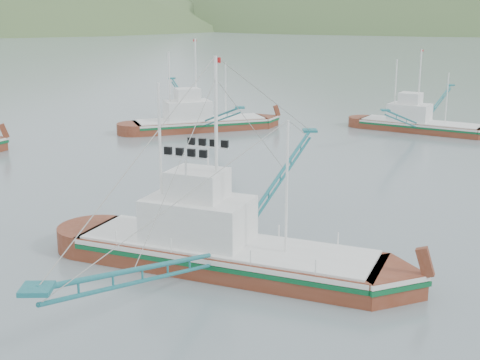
{
  "coord_description": "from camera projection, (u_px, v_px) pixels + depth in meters",
  "views": [
    {
      "loc": [
        -0.63,
        -33.33,
        13.53
      ],
      "look_at": [
        0.0,
        6.0,
        3.2
      ],
      "focal_mm": 50.0,
      "sensor_mm": 36.0,
      "label": 1
    }
  ],
  "objects": [
    {
      "name": "main_boat",
      "position": [
        224.0,
        224.0,
        34.81
      ],
      "size": [
        16.71,
        28.19,
        11.98
      ],
      "rotation": [
        0.0,
        0.0,
        -0.41
      ],
      "color": "maroon",
      "rests_on": "ground"
    },
    {
      "name": "bg_boat_right",
      "position": [
        421.0,
        113.0,
        73.15
      ],
      "size": [
        16.46,
        21.74,
        9.65
      ],
      "rotation": [
        0.0,
        0.0,
        -0.56
      ],
      "color": "maroon",
      "rests_on": "ground"
    },
    {
      "name": "ground",
      "position": [
        242.0,
        266.0,
        35.68
      ],
      "size": [
        1200.0,
        1200.0,
        0.0
      ],
      "primitive_type": "plane",
      "color": "slate",
      "rests_on": "ground"
    },
    {
      "name": "ridge_distant",
      "position": [
        264.0,
        21.0,
        577.71
      ],
      "size": [
        960.0,
        400.0,
        240.0
      ],
      "primitive_type": "ellipsoid",
      "color": "slate",
      "rests_on": "ground"
    },
    {
      "name": "bg_boat_far",
      "position": [
        199.0,
        112.0,
        73.99
      ],
      "size": [
        15.22,
        25.93,
        10.8
      ],
      "rotation": [
        0.0,
        0.0,
        0.32
      ],
      "color": "maroon",
      "rests_on": "ground"
    }
  ]
}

